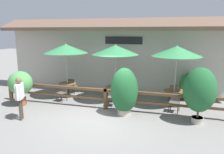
{
  "coord_description": "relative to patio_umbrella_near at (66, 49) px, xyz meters",
  "views": [
    {
      "loc": [
        2.86,
        -7.98,
        3.49
      ],
      "look_at": [
        0.19,
        1.44,
        1.44
      ],
      "focal_mm": 35.0,
      "sensor_mm": 36.0,
      "label": 1
    }
  ],
  "objects": [
    {
      "name": "pedestrian",
      "position": [
        -0.34,
        -3.36,
        -1.49
      ],
      "size": [
        0.36,
        0.57,
        1.73
      ],
      "rotation": [
        0.0,
        0.0,
        -1.23
      ],
      "color": "#42382D",
      "rests_on": "ground"
    },
    {
      "name": "dining_table_far",
      "position": [
        5.55,
        0.02,
        -2.0
      ],
      "size": [
        0.96,
        0.96,
        0.76
      ],
      "color": "brown",
      "rests_on": "ground"
    },
    {
      "name": "patio_umbrella_middle",
      "position": [
        2.68,
        -0.03,
        0.0
      ],
      "size": [
        2.26,
        2.26,
        2.88
      ],
      "color": "#B7B2A8",
      "rests_on": "ground"
    },
    {
      "name": "potted_plant_tall_tropical",
      "position": [
        6.45,
        -1.79,
        -1.31
      ],
      "size": [
        1.22,
        1.1,
        2.19
      ],
      "color": "#B7AD99",
      "rests_on": "ground"
    },
    {
      "name": "chair_far_wallside",
      "position": [
        5.51,
        0.8,
        -2.13
      ],
      "size": [
        0.49,
        0.49,
        0.85
      ],
      "rotation": [
        0.0,
        0.0,
        3.32
      ],
      "color": "#514C47",
      "rests_on": "ground"
    },
    {
      "name": "potted_plant_broad_leaf",
      "position": [
        6.3,
        1.2,
        -1.86
      ],
      "size": [
        1.01,
        0.91,
        1.43
      ],
      "color": "brown",
      "rests_on": "ground"
    },
    {
      "name": "chair_middle_wallside",
      "position": [
        2.77,
        0.68,
        -2.13
      ],
      "size": [
        0.5,
        0.5,
        0.85
      ],
      "rotation": [
        0.0,
        0.0,
        3.37
      ],
      "color": "#514C47",
      "rests_on": "ground"
    },
    {
      "name": "patio_umbrella_near",
      "position": [
        0.0,
        0.0,
        0.0
      ],
      "size": [
        2.26,
        2.26,
        2.88
      ],
      "color": "#B7B2A8",
      "rests_on": "ground"
    },
    {
      "name": "building_facade",
      "position": [
        2.57,
        1.75,
        -0.44
      ],
      "size": [
        14.28,
        1.49,
        4.23
      ],
      "color": "#BCB7A8",
      "rests_on": "ground"
    },
    {
      "name": "patio_umbrella_far",
      "position": [
        5.55,
        0.02,
        0.0
      ],
      "size": [
        2.26,
        2.26,
        2.88
      ],
      "color": "#B7B2A8",
      "rests_on": "ground"
    },
    {
      "name": "chair_middle_streetside",
      "position": [
        2.72,
        -0.73,
        -2.13
      ],
      "size": [
        0.47,
        0.47,
        0.85
      ],
      "rotation": [
        0.0,
        0.0,
        0.13
      ],
      "color": "#514C47",
      "rests_on": "ground"
    },
    {
      "name": "potted_plant_small_flowering",
      "position": [
        -1.47,
        -1.87,
        -1.54
      ],
      "size": [
        1.16,
        1.04,
        1.67
      ],
      "color": "#9E4C33",
      "rests_on": "ground"
    },
    {
      "name": "patio_railing",
      "position": [
        2.57,
        -1.3,
        -1.91
      ],
      "size": [
        10.4,
        0.14,
        0.95
      ],
      "color": "brown",
      "rests_on": "ground"
    },
    {
      "name": "ground_plane",
      "position": [
        2.57,
        -2.35,
        -2.61
      ],
      "size": [
        60.0,
        60.0,
        0.0
      ],
      "primitive_type": "plane",
      "color": "slate"
    },
    {
      "name": "chair_far_streetside",
      "position": [
        5.59,
        -0.75,
        -2.13
      ],
      "size": [
        0.48,
        0.48,
        0.85
      ],
      "rotation": [
        0.0,
        0.0,
        -0.17
      ],
      "color": "#514C47",
      "rests_on": "ground"
    },
    {
      "name": "chair_near_wallside",
      "position": [
        -0.05,
        0.72,
        -2.13
      ],
      "size": [
        0.47,
        0.47,
        0.85
      ],
      "rotation": [
        0.0,
        0.0,
        3.01
      ],
      "color": "#514C47",
      "rests_on": "ground"
    },
    {
      "name": "dining_table_near",
      "position": [
        0.0,
        0.0,
        -2.0
      ],
      "size": [
        0.96,
        0.96,
        0.76
      ],
      "color": "brown",
      "rests_on": "ground"
    },
    {
      "name": "potted_plant_entrance_palm",
      "position": [
        3.52,
        -1.71,
        -1.58
      ],
      "size": [
        1.15,
        1.03,
        2.02
      ],
      "color": "#B7AD99",
      "rests_on": "ground"
    },
    {
      "name": "chair_near_streetside",
      "position": [
        0.06,
        -0.72,
        -2.13
      ],
      "size": [
        0.49,
        0.49,
        0.85
      ],
      "rotation": [
        0.0,
        0.0,
        -0.19
      ],
      "color": "#514C47",
      "rests_on": "ground"
    },
    {
      "name": "dining_table_middle",
      "position": [
        2.68,
        -0.03,
        -2.0
      ],
      "size": [
        0.96,
        0.96,
        0.76
      ],
      "color": "brown",
      "rests_on": "ground"
    }
  ]
}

